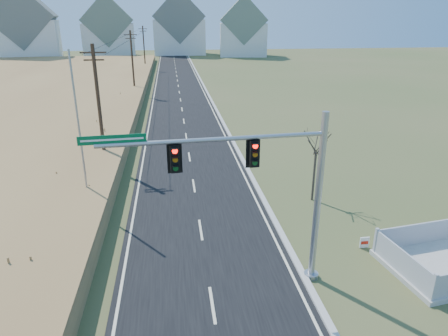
# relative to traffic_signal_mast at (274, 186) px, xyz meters

# --- Properties ---
(ground) EXTENTS (260.00, 260.00, 0.00)m
(ground) POSITION_rel_traffic_signal_mast_xyz_m (-2.62, 0.82, -4.53)
(ground) COLOR #435227
(ground) RESTS_ON ground
(road) EXTENTS (8.00, 180.00, 0.06)m
(road) POSITION_rel_traffic_signal_mast_xyz_m (-2.62, 50.82, -4.50)
(road) COLOR black
(road) RESTS_ON ground
(curb) EXTENTS (0.30, 180.00, 0.18)m
(curb) POSITION_rel_traffic_signal_mast_xyz_m (1.53, 50.82, -4.44)
(curb) COLOR #B2AFA8
(curb) RESTS_ON ground
(utility_pole_near) EXTENTS (1.80, 0.26, 9.00)m
(utility_pole_near) POSITION_rel_traffic_signal_mast_xyz_m (-9.12, 15.82, 0.15)
(utility_pole_near) COLOR #422D1E
(utility_pole_near) RESTS_ON ground
(utility_pole_mid) EXTENTS (1.80, 0.26, 9.00)m
(utility_pole_mid) POSITION_rel_traffic_signal_mast_xyz_m (-9.12, 45.82, 0.15)
(utility_pole_mid) COLOR #422D1E
(utility_pole_mid) RESTS_ON ground
(utility_pole_far) EXTENTS (1.80, 0.26, 9.00)m
(utility_pole_far) POSITION_rel_traffic_signal_mast_xyz_m (-9.12, 75.82, 0.15)
(utility_pole_far) COLOR #422D1E
(utility_pole_far) RESTS_ON ground
(condo_nw) EXTENTS (17.69, 13.38, 19.05)m
(condo_nw) POSITION_rel_traffic_signal_mast_xyz_m (-40.62, 100.82, 3.17)
(condo_nw) COLOR white
(condo_nw) RESTS_ON ground
(condo_nnw) EXTENTS (14.93, 11.17, 17.03)m
(condo_nnw) POSITION_rel_traffic_signal_mast_xyz_m (-20.62, 108.82, 2.41)
(condo_nnw) COLOR white
(condo_nnw) RESTS_ON ground
(condo_n) EXTENTS (15.27, 10.20, 18.54)m
(condo_n) POSITION_rel_traffic_signal_mast_xyz_m (-0.62, 112.82, 3.08)
(condo_n) COLOR white
(condo_n) RESTS_ON ground
(condo_ne) EXTENTS (14.12, 10.51, 16.52)m
(condo_ne) POSITION_rel_traffic_signal_mast_xyz_m (17.38, 104.82, 2.31)
(condo_ne) COLOR white
(condo_ne) RESTS_ON ground
(traffic_signal_mast) EXTENTS (9.30, 0.94, 7.41)m
(traffic_signal_mast) POSITION_rel_traffic_signal_mast_xyz_m (0.00, 0.00, 0.00)
(traffic_signal_mast) COLOR #9EA0A5
(traffic_signal_mast) RESTS_ON ground
(open_sign) EXTENTS (0.47, 0.07, 0.58)m
(open_sign) POSITION_rel_traffic_signal_mast_xyz_m (5.27, 2.06, -4.22)
(open_sign) COLOR white
(open_sign) RESTS_ON ground
(flagpole) EXTENTS (0.41, 0.41, 9.16)m
(flagpole) POSITION_rel_traffic_signal_mast_xyz_m (-9.08, 8.62, -0.87)
(flagpole) COLOR #B7B5AD
(flagpole) RESTS_ON ground
(bare_tree) EXTENTS (1.79, 1.79, 4.74)m
(bare_tree) POSITION_rel_traffic_signal_mast_xyz_m (4.59, 7.75, -0.71)
(bare_tree) COLOR #4C3F33
(bare_tree) RESTS_ON ground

